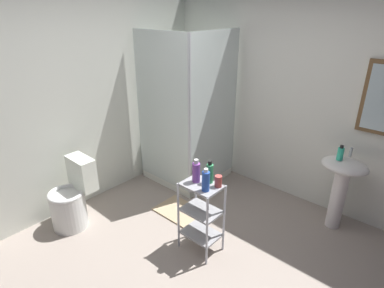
{
  "coord_description": "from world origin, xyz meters",
  "views": [
    {
      "loc": [
        1.42,
        -1.65,
        2.25
      ],
      "look_at": [
        -0.46,
        0.45,
        1.01
      ],
      "focal_mm": 29.54,
      "sensor_mm": 36.0,
      "label": 1
    }
  ],
  "objects_px": {
    "toilet": "(72,199)",
    "storage_cart": "(201,212)",
    "pedestal_sink": "(342,180)",
    "conditioner_bottle_purple": "(196,172)",
    "shower_stall": "(188,149)",
    "rinse_cup": "(218,181)",
    "hand_soap_bottle": "(340,154)",
    "body_wash_bottle_green": "(210,173)",
    "shampoo_bottle_blue": "(206,181)",
    "bath_mat": "(181,212)"
  },
  "relations": [
    {
      "from": "pedestal_sink",
      "to": "bath_mat",
      "type": "height_order",
      "value": "pedestal_sink"
    },
    {
      "from": "toilet",
      "to": "body_wash_bottle_green",
      "type": "distance_m",
      "value": 1.6
    },
    {
      "from": "shower_stall",
      "to": "storage_cart",
      "type": "relative_size",
      "value": 2.7
    },
    {
      "from": "shower_stall",
      "to": "pedestal_sink",
      "type": "distance_m",
      "value": 1.91
    },
    {
      "from": "storage_cart",
      "to": "hand_soap_bottle",
      "type": "distance_m",
      "value": 1.52
    },
    {
      "from": "shower_stall",
      "to": "hand_soap_bottle",
      "type": "distance_m",
      "value": 1.9
    },
    {
      "from": "toilet",
      "to": "bath_mat",
      "type": "xyz_separation_m",
      "value": [
        0.74,
        0.93,
        -0.31
      ]
    },
    {
      "from": "pedestal_sink",
      "to": "conditioner_bottle_purple",
      "type": "distance_m",
      "value": 1.57
    },
    {
      "from": "storage_cart",
      "to": "body_wash_bottle_green",
      "type": "distance_m",
      "value": 0.41
    },
    {
      "from": "shower_stall",
      "to": "conditioner_bottle_purple",
      "type": "height_order",
      "value": "shower_stall"
    },
    {
      "from": "conditioner_bottle_purple",
      "to": "shampoo_bottle_blue",
      "type": "relative_size",
      "value": 1.04
    },
    {
      "from": "storage_cart",
      "to": "hand_soap_bottle",
      "type": "relative_size",
      "value": 4.61
    },
    {
      "from": "pedestal_sink",
      "to": "conditioner_bottle_purple",
      "type": "xyz_separation_m",
      "value": [
        -0.94,
        -1.24,
        0.26
      ]
    },
    {
      "from": "shower_stall",
      "to": "rinse_cup",
      "type": "bearing_deg",
      "value": -36.43
    },
    {
      "from": "toilet",
      "to": "conditioner_bottle_purple",
      "type": "xyz_separation_m",
      "value": [
        1.23,
        0.64,
        0.53
      ]
    },
    {
      "from": "toilet",
      "to": "storage_cart",
      "type": "relative_size",
      "value": 1.03
    },
    {
      "from": "shower_stall",
      "to": "conditioner_bottle_purple",
      "type": "xyz_separation_m",
      "value": [
        0.95,
        -0.92,
        0.38
      ]
    },
    {
      "from": "shower_stall",
      "to": "rinse_cup",
      "type": "xyz_separation_m",
      "value": [
        1.15,
        -0.85,
        0.33
      ]
    },
    {
      "from": "hand_soap_bottle",
      "to": "pedestal_sink",
      "type": "bearing_deg",
      "value": 34.13
    },
    {
      "from": "shower_stall",
      "to": "rinse_cup",
      "type": "distance_m",
      "value": 1.47
    },
    {
      "from": "storage_cart",
      "to": "shampoo_bottle_blue",
      "type": "distance_m",
      "value": 0.41
    },
    {
      "from": "shampoo_bottle_blue",
      "to": "rinse_cup",
      "type": "bearing_deg",
      "value": 71.85
    },
    {
      "from": "shower_stall",
      "to": "pedestal_sink",
      "type": "relative_size",
      "value": 2.47
    },
    {
      "from": "toilet",
      "to": "rinse_cup",
      "type": "distance_m",
      "value": 1.67
    },
    {
      "from": "body_wash_bottle_green",
      "to": "rinse_cup",
      "type": "height_order",
      "value": "body_wash_bottle_green"
    },
    {
      "from": "shower_stall",
      "to": "bath_mat",
      "type": "height_order",
      "value": "shower_stall"
    },
    {
      "from": "toilet",
      "to": "hand_soap_bottle",
      "type": "height_order",
      "value": "hand_soap_bottle"
    },
    {
      "from": "shampoo_bottle_blue",
      "to": "bath_mat",
      "type": "distance_m",
      "value": 1.11
    },
    {
      "from": "pedestal_sink",
      "to": "body_wash_bottle_green",
      "type": "relative_size",
      "value": 3.69
    },
    {
      "from": "conditioner_bottle_purple",
      "to": "pedestal_sink",
      "type": "bearing_deg",
      "value": 52.88
    },
    {
      "from": "shower_stall",
      "to": "hand_soap_bottle",
      "type": "xyz_separation_m",
      "value": [
        1.83,
        0.28,
        0.42
      ]
    },
    {
      "from": "storage_cart",
      "to": "conditioner_bottle_purple",
      "type": "distance_m",
      "value": 0.41
    },
    {
      "from": "toilet",
      "to": "storage_cart",
      "type": "distance_m",
      "value": 1.45
    },
    {
      "from": "toilet",
      "to": "shampoo_bottle_blue",
      "type": "bearing_deg",
      "value": 22.65
    },
    {
      "from": "shower_stall",
      "to": "storage_cart",
      "type": "bearing_deg",
      "value": -42.24
    },
    {
      "from": "shower_stall",
      "to": "hand_soap_bottle",
      "type": "height_order",
      "value": "shower_stall"
    },
    {
      "from": "hand_soap_bottle",
      "to": "conditioner_bottle_purple",
      "type": "distance_m",
      "value": 1.49
    },
    {
      "from": "toilet",
      "to": "bath_mat",
      "type": "relative_size",
      "value": 1.27
    },
    {
      "from": "pedestal_sink",
      "to": "toilet",
      "type": "relative_size",
      "value": 1.07
    },
    {
      "from": "hand_soap_bottle",
      "to": "rinse_cup",
      "type": "height_order",
      "value": "hand_soap_bottle"
    },
    {
      "from": "rinse_cup",
      "to": "bath_mat",
      "type": "distance_m",
      "value": 1.07
    },
    {
      "from": "shower_stall",
      "to": "bath_mat",
      "type": "bearing_deg",
      "value": -53.58
    },
    {
      "from": "toilet",
      "to": "hand_soap_bottle",
      "type": "distance_m",
      "value": 2.86
    },
    {
      "from": "body_wash_bottle_green",
      "to": "bath_mat",
      "type": "bearing_deg",
      "value": 159.69
    },
    {
      "from": "rinse_cup",
      "to": "conditioner_bottle_purple",
      "type": "bearing_deg",
      "value": -162.25
    },
    {
      "from": "pedestal_sink",
      "to": "conditioner_bottle_purple",
      "type": "height_order",
      "value": "conditioner_bottle_purple"
    },
    {
      "from": "storage_cart",
      "to": "bath_mat",
      "type": "bearing_deg",
      "value": 151.83
    },
    {
      "from": "shower_stall",
      "to": "bath_mat",
      "type": "relative_size",
      "value": 3.33
    },
    {
      "from": "rinse_cup",
      "to": "pedestal_sink",
      "type": "bearing_deg",
      "value": 58.09
    },
    {
      "from": "storage_cart",
      "to": "rinse_cup",
      "type": "distance_m",
      "value": 0.39
    }
  ]
}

